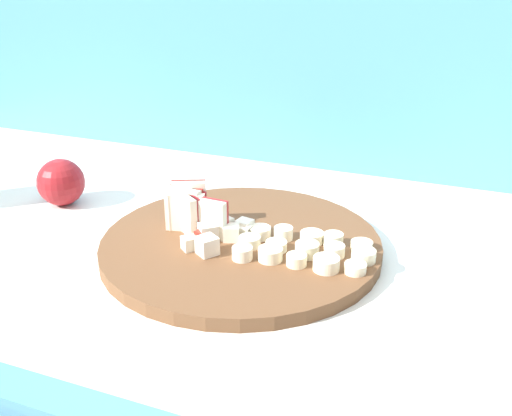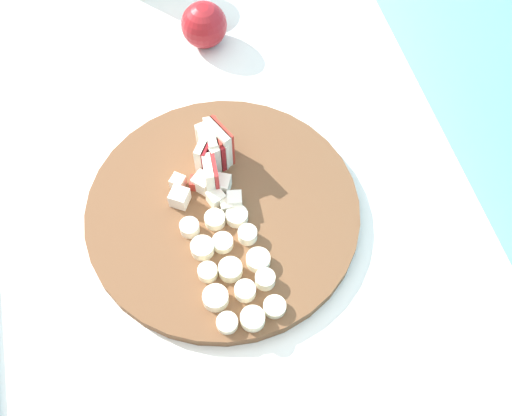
% 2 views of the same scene
% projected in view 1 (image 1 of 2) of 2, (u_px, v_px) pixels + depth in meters
% --- Properties ---
extents(tile_backsplash, '(2.40, 0.04, 1.33)m').
position_uv_depth(tile_backsplash, '(302.00, 269.00, 1.13)').
color(tile_backsplash, '#4C8EB2').
rests_on(tile_backsplash, ground).
extents(cutting_board, '(0.35, 0.35, 0.02)m').
position_uv_depth(cutting_board, '(242.00, 245.00, 0.74)').
color(cutting_board, brown).
rests_on(cutting_board, tiled_countertop).
extents(apple_wedge_fan, '(0.09, 0.05, 0.06)m').
position_uv_depth(apple_wedge_fan, '(190.00, 210.00, 0.76)').
color(apple_wedge_fan, maroon).
rests_on(apple_wedge_fan, cutting_board).
extents(apple_dice_pile, '(0.07, 0.09, 0.02)m').
position_uv_depth(apple_dice_pile, '(218.00, 234.00, 0.73)').
color(apple_dice_pile, '#EFE5CC').
rests_on(apple_dice_pile, cutting_board).
extents(banana_slice_rows, '(0.16, 0.10, 0.02)m').
position_uv_depth(banana_slice_rows, '(304.00, 248.00, 0.70)').
color(banana_slice_rows, white).
rests_on(banana_slice_rows, cutting_board).
extents(whole_apple, '(0.07, 0.07, 0.07)m').
position_uv_depth(whole_apple, '(61.00, 182.00, 0.87)').
color(whole_apple, maroon).
rests_on(whole_apple, tiled_countertop).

